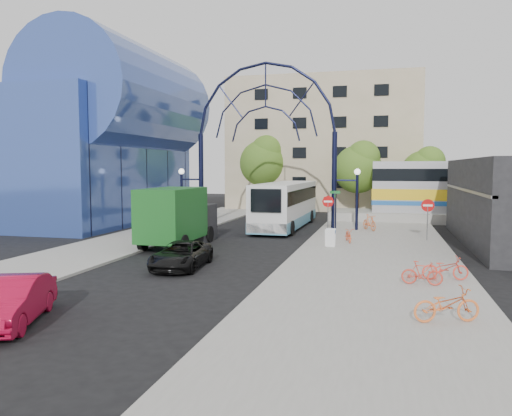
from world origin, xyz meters
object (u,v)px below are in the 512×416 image
(street_name_sign, at_px, (335,202))
(black_suv, at_px, (181,255))
(stop_sign, at_px, (328,205))
(city_bus, at_px, (286,204))
(bike_far_a, at_px, (445,268))
(do_not_enter_sign, at_px, (428,209))
(bike_near_a, at_px, (348,235))
(bike_near_b, at_px, (369,222))
(bike_far_c, at_px, (447,305))
(green_truck, at_px, (178,217))
(sandwich_board, at_px, (330,236))
(bike_far_b, at_px, (422,273))
(tree_north_a, at_px, (359,166))
(tree_north_c, at_px, (425,170))
(gateway_arch, at_px, (266,111))
(tree_north_b, at_px, (265,160))
(red_sedan, at_px, (11,301))

(street_name_sign, relative_size, black_suv, 0.66)
(stop_sign, bearing_deg, street_name_sign, 56.36)
(city_bus, bearing_deg, bike_far_a, -58.96)
(do_not_enter_sign, distance_m, bike_near_a, 5.17)
(bike_near_a, bearing_deg, bike_far_a, -78.25)
(bike_near_b, bearing_deg, bike_far_c, -111.82)
(street_name_sign, bearing_deg, bike_near_b, 31.49)
(street_name_sign, relative_size, green_truck, 0.42)
(bike_far_c, bearing_deg, bike_far_a, -25.13)
(do_not_enter_sign, height_order, sandwich_board, do_not_enter_sign)
(sandwich_board, distance_m, bike_far_b, 9.27)
(tree_north_a, bearing_deg, green_truck, -113.17)
(bike_far_a, bearing_deg, sandwich_board, 26.56)
(street_name_sign, xyz_separation_m, bike_far_a, (5.60, -13.75, -1.55))
(stop_sign, distance_m, bike_near_b, 3.60)
(city_bus, distance_m, bike_near_b, 6.39)
(bike_far_a, bearing_deg, tree_north_c, -12.15)
(stop_sign, height_order, bike_near_a, stop_sign)
(green_truck, distance_m, bike_far_c, 17.55)
(gateway_arch, xyz_separation_m, bike_near_a, (6.46, -6.00, -8.02))
(tree_north_b, height_order, red_sedan, tree_north_b)
(bike_far_b, bearing_deg, city_bus, 29.98)
(city_bus, distance_m, bike_far_c, 23.73)
(street_name_sign, height_order, green_truck, green_truck)
(sandwich_board, height_order, bike_far_a, sandwich_board)
(tree_north_c, height_order, bike_far_c, tree_north_c)
(street_name_sign, bearing_deg, bike_far_a, -67.85)
(stop_sign, height_order, tree_north_b, tree_north_b)
(red_sedan, xyz_separation_m, bike_near_a, (8.30, 17.72, -0.14))
(stop_sign, distance_m, city_bus, 4.73)
(bike_near_b, bearing_deg, green_truck, -167.79)
(bike_far_a, bearing_deg, bike_near_a, 15.84)
(tree_north_c, relative_size, bike_far_b, 4.36)
(green_truck, height_order, bike_far_c, green_truck)
(tree_north_b, relative_size, red_sedan, 1.96)
(bike_far_b, bearing_deg, tree_north_c, -0.48)
(bike_far_b, relative_size, bike_far_c, 0.78)
(tree_north_b, bearing_deg, street_name_sign, -62.35)
(city_bus, relative_size, bike_far_b, 8.26)
(city_bus, distance_m, bike_far_a, 18.93)
(bike_near_b, relative_size, bike_far_a, 1.03)
(stop_sign, relative_size, tree_north_b, 0.31)
(street_name_sign, height_order, bike_far_a, street_name_sign)
(city_bus, xyz_separation_m, bike_far_a, (9.50, -16.33, -1.17))
(gateway_arch, bearing_deg, tree_north_c, 48.96)
(sandwich_board, bearing_deg, green_truck, -172.09)
(do_not_enter_sign, height_order, bike_near_b, do_not_enter_sign)
(bike_near_a, distance_m, bike_far_a, 10.13)
(sandwich_board, distance_m, tree_north_c, 23.17)
(gateway_arch, xyz_separation_m, street_name_sign, (5.20, -1.40, -6.43))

